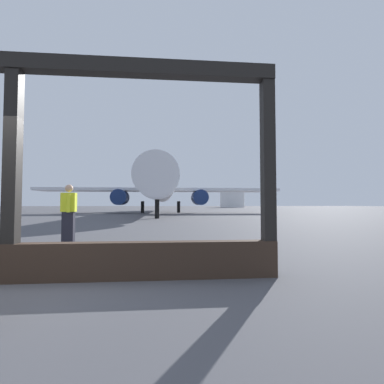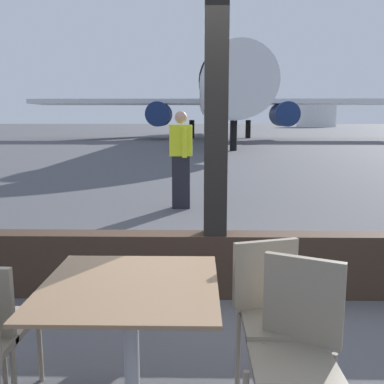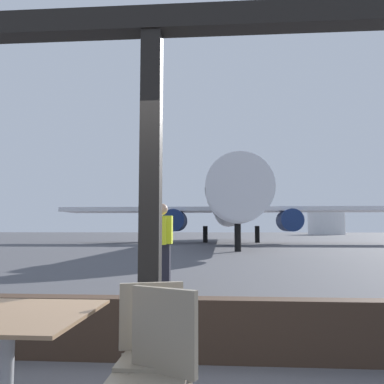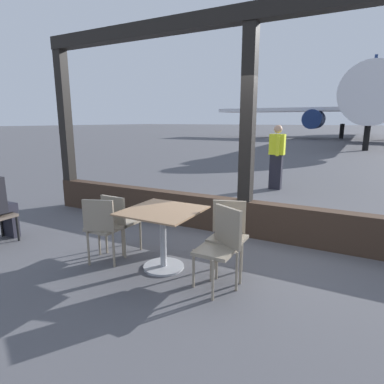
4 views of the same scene
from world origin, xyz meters
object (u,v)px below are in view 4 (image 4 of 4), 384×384
at_px(dining_table, 163,232).
at_px(cafe_chair_aisle_right, 228,231).
at_px(airplane, 370,106).
at_px(ground_crew_worker, 277,156).
at_px(cafe_chair_window_left, 221,242).
at_px(cafe_chair_aisle_left, 119,218).
at_px(cafe_chair_window_right, 102,225).

distance_m(dining_table, cafe_chair_aisle_right, 0.82).
distance_m(airplane, ground_crew_worker, 27.85).
height_order(airplane, ground_crew_worker, airplane).
height_order(cafe_chair_window_left, ground_crew_worker, ground_crew_worker).
bearing_deg(cafe_chair_aisle_right, ground_crew_worker, 98.02).
xyz_separation_m(cafe_chair_aisle_left, ground_crew_worker, (0.82, 5.49, 0.39)).
distance_m(cafe_chair_aisle_left, airplane, 33.39).
bearing_deg(ground_crew_worker, cafe_chair_aisle_left, -98.52).
bearing_deg(airplane, cafe_chair_window_left, -92.16).
relative_size(cafe_chair_window_right, airplane, 0.03).
bearing_deg(cafe_chair_aisle_right, cafe_chair_window_left, -80.39).
height_order(cafe_chair_aisle_right, airplane, airplane).
height_order(cafe_chair_aisle_left, airplane, airplane).
height_order(cafe_chair_window_right, ground_crew_worker, ground_crew_worker).
xyz_separation_m(dining_table, cafe_chair_window_right, (-0.77, -0.25, 0.05)).
bearing_deg(cafe_chair_window_right, cafe_chair_aisle_left, 95.00).
xyz_separation_m(cafe_chair_window_right, cafe_chair_aisle_left, (-0.03, 0.36, -0.02)).
height_order(dining_table, ground_crew_worker, ground_crew_worker).
distance_m(dining_table, cafe_chair_window_left, 0.84).
distance_m(cafe_chair_window_right, cafe_chair_aisle_right, 1.62).
xyz_separation_m(cafe_chair_aisle_left, airplane, (2.89, 33.15, 2.76)).
xyz_separation_m(dining_table, cafe_chair_aisle_right, (0.77, 0.26, 0.06)).
xyz_separation_m(cafe_chair_window_right, ground_crew_worker, (0.79, 5.84, 0.37)).
relative_size(cafe_chair_aisle_right, ground_crew_worker, 0.52).
height_order(cafe_chair_window_left, cafe_chair_window_right, cafe_chair_window_left).
distance_m(cafe_chair_window_left, airplane, 33.49).
bearing_deg(cafe_chair_window_right, cafe_chair_window_left, 5.40).
height_order(cafe_chair_aisle_left, ground_crew_worker, ground_crew_worker).
distance_m(cafe_chair_aisle_left, ground_crew_worker, 5.56).
xyz_separation_m(airplane, ground_crew_worker, (-2.07, -27.67, -2.37)).
bearing_deg(ground_crew_worker, cafe_chair_aisle_right, -81.98).
relative_size(cafe_chair_window_left, cafe_chair_aisle_left, 1.08).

